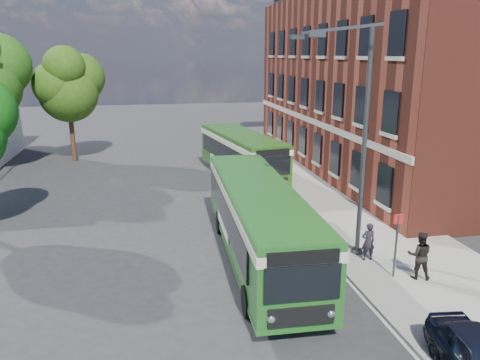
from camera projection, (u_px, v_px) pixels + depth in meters
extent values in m
plane|color=#2C2C2E|center=(222.00, 247.00, 19.91)|extent=(120.00, 120.00, 0.00)
cube|color=gray|center=(314.00, 186.00, 28.78)|extent=(6.00, 48.00, 0.15)
cube|color=beige|center=(266.00, 190.00, 28.23)|extent=(0.12, 48.00, 0.01)
cube|color=maroon|center=(394.00, 83.00, 32.33)|extent=(12.00, 26.00, 12.00)
cube|color=beige|center=(309.00, 120.00, 31.83)|extent=(0.12, 26.00, 0.35)
cylinder|color=#37393C|center=(357.00, 253.00, 18.95)|extent=(0.44, 0.44, 0.30)
cylinder|color=#37393C|center=(364.00, 147.00, 17.82)|extent=(0.18, 0.18, 9.00)
cube|color=#37393C|center=(347.00, 28.00, 15.90)|extent=(2.58, 0.46, 0.37)
cube|color=#37393C|center=(333.00, 30.00, 17.04)|extent=(2.58, 0.46, 0.37)
cube|color=#37393C|center=(317.00, 35.00, 15.28)|extent=(0.55, 0.22, 0.16)
cube|color=#37393C|center=(297.00, 37.00, 17.33)|extent=(0.55, 0.22, 0.16)
cylinder|color=#37393C|center=(396.00, 248.00, 16.65)|extent=(0.08, 0.08, 2.50)
cube|color=red|center=(398.00, 219.00, 16.37)|extent=(0.35, 0.04, 0.35)
cube|color=#205B1E|center=(259.00, 217.00, 18.31)|extent=(2.87, 11.84, 2.45)
cube|color=#205B1E|center=(258.00, 247.00, 18.64)|extent=(2.91, 11.88, 0.14)
cube|color=black|center=(225.00, 213.00, 18.36)|extent=(0.39, 9.96, 1.10)
cube|color=black|center=(288.00, 210.00, 18.76)|extent=(0.39, 9.96, 1.10)
cube|color=beige|center=(259.00, 197.00, 18.09)|extent=(2.93, 11.90, 0.32)
cube|color=#205B1E|center=(259.00, 188.00, 18.00)|extent=(2.77, 11.74, 0.12)
cube|color=black|center=(302.00, 283.00, 12.63)|extent=(2.15, 0.15, 1.05)
cube|color=black|center=(304.00, 258.00, 12.42)|extent=(2.00, 0.14, 0.38)
cube|color=black|center=(301.00, 316.00, 12.88)|extent=(1.90, 0.14, 0.55)
sphere|color=silver|center=(271.00, 319.00, 12.76)|extent=(0.26, 0.26, 0.26)
sphere|color=silver|center=(331.00, 313.00, 13.03)|extent=(0.26, 0.26, 0.26)
cube|color=black|center=(236.00, 174.00, 23.88)|extent=(2.00, 0.14, 0.90)
cube|color=white|center=(223.00, 225.00, 19.22)|extent=(0.14, 3.20, 0.45)
cylinder|color=black|center=(248.00, 301.00, 14.56)|extent=(0.31, 1.01, 1.00)
cylinder|color=black|center=(320.00, 295.00, 14.93)|extent=(0.31, 1.01, 1.00)
cylinder|color=black|center=(220.00, 222.00, 21.39)|extent=(0.31, 1.01, 1.00)
cylinder|color=black|center=(270.00, 219.00, 21.76)|extent=(0.31, 1.01, 1.00)
cube|color=#235515|center=(241.00, 152.00, 30.31)|extent=(4.06, 9.98, 2.45)
cube|color=#235515|center=(241.00, 171.00, 30.64)|extent=(4.11, 10.03, 0.14)
cube|color=black|center=(221.00, 151.00, 30.11)|extent=(1.38, 7.81, 1.10)
cube|color=black|center=(258.00, 148.00, 30.98)|extent=(1.38, 7.81, 1.10)
cube|color=#F3EEC8|center=(241.00, 140.00, 30.09)|extent=(4.13, 10.05, 0.32)
cube|color=#235515|center=(241.00, 134.00, 30.00)|extent=(3.95, 9.87, 0.12)
cube|color=black|center=(273.00, 166.00, 25.85)|extent=(2.13, 0.43, 1.05)
cube|color=black|center=(273.00, 153.00, 25.64)|extent=(1.99, 0.41, 0.38)
cube|color=black|center=(272.00, 184.00, 26.10)|extent=(1.89, 0.39, 0.55)
sphere|color=silver|center=(258.00, 185.00, 25.83)|extent=(0.26, 0.26, 0.26)
sphere|color=silver|center=(286.00, 182.00, 26.41)|extent=(0.26, 0.26, 0.26)
cube|color=black|center=(218.00, 137.00, 34.66)|extent=(1.99, 0.41, 0.90)
cube|color=white|center=(218.00, 160.00, 30.93)|extent=(0.57, 3.16, 0.45)
cylinder|color=black|center=(241.00, 185.00, 27.48)|extent=(0.44, 1.03, 1.00)
cylinder|color=black|center=(277.00, 181.00, 28.28)|extent=(0.44, 1.03, 1.00)
cylinder|color=black|center=(215.00, 166.00, 32.09)|extent=(0.44, 1.03, 1.00)
cylinder|color=black|center=(247.00, 163.00, 32.89)|extent=(0.44, 1.03, 1.00)
imported|color=black|center=(368.00, 242.00, 18.11)|extent=(0.56, 0.37, 1.52)
imported|color=black|center=(420.00, 255.00, 16.61)|extent=(1.05, 0.94, 1.76)
cylinder|color=#3A2315|center=(73.00, 137.00, 35.55)|extent=(0.36, 0.36, 3.66)
sphere|color=#2A4B11|center=(68.00, 93.00, 34.68)|extent=(4.32, 4.32, 4.32)
sphere|color=#2A4B11|center=(80.00, 78.00, 35.19)|extent=(3.66, 3.66, 3.66)
sphere|color=#2A4B11|center=(55.00, 84.00, 33.82)|extent=(3.33, 3.33, 3.33)
sphere|color=#2A4B11|center=(64.00, 67.00, 33.40)|extent=(2.99, 2.99, 2.99)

